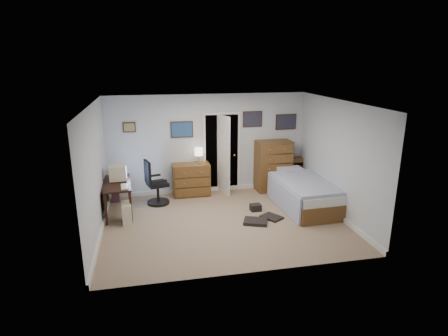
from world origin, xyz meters
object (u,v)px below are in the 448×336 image
at_px(computer_desk, 113,190).
at_px(low_dresser, 191,180).
at_px(tall_dresser, 273,166).
at_px(bed, 303,193).
at_px(office_chair, 155,187).

xyz_separation_m(computer_desk, low_dresser, (1.82, 0.84, -0.15)).
distance_m(tall_dresser, bed, 1.32).
height_order(office_chair, bed, office_chair).
bearing_deg(low_dresser, office_chair, -154.23).
bearing_deg(office_chair, bed, -28.87).
relative_size(tall_dresser, bed, 0.60).
relative_size(office_chair, tall_dresser, 0.82).
bearing_deg(computer_desk, low_dresser, 20.88).
xyz_separation_m(office_chair, tall_dresser, (3.05, 0.42, 0.24)).
bearing_deg(tall_dresser, bed, -79.09).
distance_m(office_chair, tall_dresser, 3.08).
distance_m(low_dresser, tall_dresser, 2.15).
relative_size(computer_desk, office_chair, 1.19).
height_order(low_dresser, tall_dresser, tall_dresser).
bearing_deg(computer_desk, tall_dresser, 7.71).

